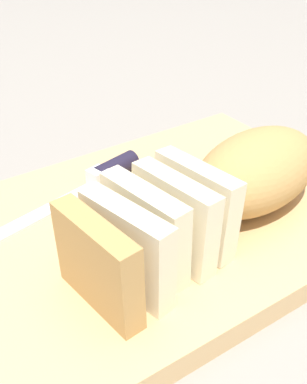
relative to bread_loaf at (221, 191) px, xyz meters
The scene contains 7 objects.
ground_plane 0.09m from the bread_loaf, 48.02° to the right, with size 3.00×3.00×0.00m, color gray.
cutting_board 0.08m from the bread_loaf, 48.02° to the right, with size 0.46×0.31×0.02m, color tan.
bread_loaf is the anchor object (origin of this frame).
bread_knife 0.15m from the bread_loaf, 62.57° to the right, with size 0.27×0.07×0.02m.
crumb_near_knife 0.05m from the bread_loaf, 45.94° to the right, with size 0.00×0.00×0.00m, color tan.
crumb_near_loaf 0.06m from the bread_loaf, ahead, with size 0.01×0.01×0.01m, color tan.
crumb_stray_left 0.08m from the bread_loaf, 10.50° to the right, with size 0.00×0.00×0.00m, color tan.
Camera 1 is at (0.24, 0.34, 0.32)m, focal length 47.03 mm.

